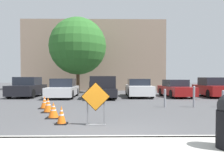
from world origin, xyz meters
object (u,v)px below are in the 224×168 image
Objects in this scene: parked_car_fifth at (213,88)px; traffic_cone_second at (53,110)px; parked_car_third at (138,88)px; road_closed_sign at (96,101)px; bollard_nearest at (165,98)px; traffic_cone_nearest at (61,115)px; traffic_cone_fourth at (45,102)px; parked_car_second at (63,89)px; traffic_cone_third at (48,105)px; bollard_second at (194,96)px; pickup_truck at (102,88)px; bollard_third at (223,98)px; parked_car_fourth at (176,89)px; parked_car_nearest at (28,88)px.

traffic_cone_second is at bearing 42.20° from parked_car_fifth.
traffic_cone_second is at bearing 65.13° from parked_car_third.
road_closed_sign is at bearing -37.88° from traffic_cone_second.
traffic_cone_second is 5.71m from bollard_nearest.
traffic_cone_nearest reaches higher than traffic_cone_second.
traffic_cone_fourth is 5.97m from parked_car_second.
bollard_second is (7.00, 1.51, 0.26)m from traffic_cone_third.
pickup_truck is at bearing 79.28° from traffic_cone_second.
bollard_third is at bearing 33.60° from road_closed_sign.
parked_car_second is at bearing 96.55° from traffic_cone_third.
pickup_truck is 7.22m from bollard_second.
pickup_truck is (1.55, 8.18, 0.44)m from traffic_cone_second.
traffic_cone_nearest is 3.92m from traffic_cone_fourth.
pickup_truck is 6.32m from bollard_nearest.
traffic_cone_fourth is 10.60m from parked_car_fourth.
bollard_second reaches higher than bollard_nearest.
traffic_cone_third is 9.26m from parked_car_third.
traffic_cone_fourth is 0.56× the size of bollard_second.
pickup_truck is 1.39× the size of parked_car_fifth.
bollard_second is (-3.84, -6.01, -0.12)m from parked_car_fifth.
traffic_cone_nearest is 8.36m from bollard_third.
pickup_truck reaches higher than bollard_third.
parked_car_nearest is at bearing -3.59° from parked_car_fourth.
bollard_second is (7.50, 0.34, 0.28)m from traffic_cone_fourth.
traffic_cone_fourth is 0.14× the size of parked_car_fourth.
road_closed_sign is at bearing 106.21° from parked_car_second.
parked_car_fifth is (10.27, 8.86, 0.41)m from traffic_cone_second.
parked_car_nearest is at bearing 1.91° from parked_car_third.
traffic_cone_third is 1.28m from traffic_cone_fourth.
parked_car_nearest is 13.68m from bollard_third.
parked_car_nearest is 0.89× the size of parked_car_second.
parked_car_fourth is 2.92m from parked_car_fifth.
parked_car_nearest is (-4.30, 8.99, 0.43)m from traffic_cone_second.
bollard_third is (12.22, -6.14, -0.25)m from parked_car_nearest.
road_closed_sign is 2.27× the size of traffic_cone_fourth.
traffic_cone_nearest is 5.90m from bollard_nearest.
parked_car_third is (4.44, 9.12, 0.38)m from traffic_cone_second.
bollard_second is at bearing 33.60° from traffic_cone_nearest.
traffic_cone_fourth reaches higher than traffic_cone_nearest.
bollard_third is at bearing 147.74° from parked_car_second.
parked_car_second is 0.81× the size of pickup_truck.
bollard_second is (7.82, -5.61, -0.09)m from parked_car_second.
parked_car_nearest is at bearing 115.58° from traffic_cone_second.
pickup_truck is at bearing 132.49° from bollard_second.
traffic_cone_fourth is 8.61m from parked_car_third.
parked_car_fourth reaches higher than bollard_second.
road_closed_sign is at bearing 120.87° from parked_car_nearest.
road_closed_sign is 11.72m from parked_car_fourth.
bollard_second is (1.49, 0.00, 0.08)m from bollard_nearest.
pickup_truck is 6.04× the size of bollard_nearest.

